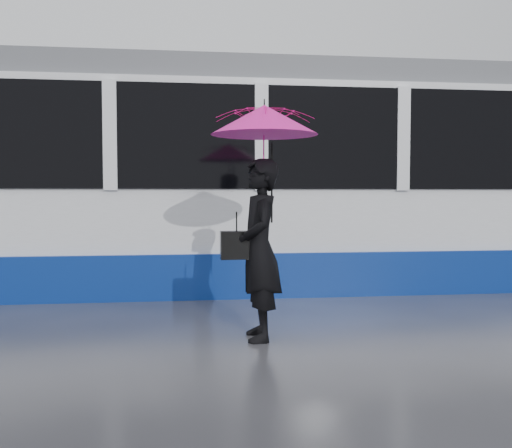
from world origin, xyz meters
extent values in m
plane|color=#2B2B30|center=(0.00, 0.00, 0.00)|extent=(90.00, 90.00, 0.00)
cube|color=#3F3D38|center=(0.00, 1.78, 0.01)|extent=(34.00, 0.07, 0.02)
cube|color=#3F3D38|center=(0.00, 3.22, 0.01)|extent=(34.00, 0.07, 0.02)
cube|color=white|center=(3.40, 2.50, 1.52)|extent=(24.00, 2.40, 2.95)
cube|color=navy|center=(3.40, 2.50, 0.31)|extent=(24.00, 2.56, 0.62)
cube|color=black|center=(3.40, 2.50, 2.20)|extent=(23.00, 2.48, 1.40)
cube|color=#5C5E63|center=(3.40, 2.50, 3.17)|extent=(23.60, 2.20, 0.35)
imported|color=black|center=(0.58, -0.90, 0.89)|extent=(0.44, 0.66, 1.78)
imported|color=#F3148A|center=(0.63, -0.90, 1.87)|extent=(0.99, 1.00, 0.89)
cone|color=#F3148A|center=(0.63, -0.90, 2.15)|extent=(1.06, 1.06, 0.29)
cylinder|color=black|center=(0.63, -0.90, 2.31)|extent=(0.01, 0.01, 0.07)
cylinder|color=black|center=(0.71, -0.88, 1.54)|extent=(0.02, 0.02, 0.78)
cube|color=black|center=(0.36, -0.88, 0.93)|extent=(0.32, 0.14, 0.27)
cylinder|color=black|center=(0.36, -0.88, 1.16)|extent=(0.01, 0.01, 0.18)
camera|label=1|loc=(-0.15, -6.41, 1.43)|focal=40.00mm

